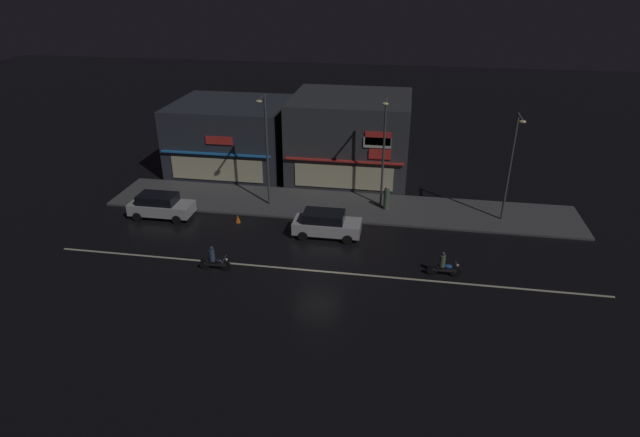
{
  "coord_description": "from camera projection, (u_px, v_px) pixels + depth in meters",
  "views": [
    {
      "loc": [
        4.3,
        -25.14,
        15.69
      ],
      "look_at": [
        -0.55,
        4.02,
        1.38
      ],
      "focal_mm": 29.34,
      "sensor_mm": 36.0,
      "label": 1
    }
  ],
  "objects": [
    {
      "name": "lane_divider_stripe",
      "position": [
        318.0,
        271.0,
        29.79
      ],
      "size": [
        31.72,
        0.16,
        0.01
      ],
      "primitive_type": "cube",
      "color": "beige",
      "rests_on": "ground"
    },
    {
      "name": "storefront_left_block",
      "position": [
        232.0,
        136.0,
        43.9
      ],
      "size": [
        9.25,
        8.27,
        5.62
      ],
      "color": "#2D333D",
      "rests_on": "ground"
    },
    {
      "name": "parked_car_trailing",
      "position": [
        161.0,
        205.0,
        35.86
      ],
      "size": [
        4.3,
        1.98,
        1.67
      ],
      "color": "silver",
      "rests_on": "ground"
    },
    {
      "name": "parked_car_near_kerb",
      "position": [
        326.0,
        224.0,
        33.32
      ],
      "size": [
        4.3,
        1.98,
        1.67
      ],
      "color": "silver",
      "rests_on": "ground"
    },
    {
      "name": "motorcycle_following",
      "position": [
        214.0,
        260.0,
        29.64
      ],
      "size": [
        1.9,
        0.6,
        1.52
      ],
      "rotation": [
        0.0,
        0.0,
        3.07
      ],
      "color": "black",
      "rests_on": "ground"
    },
    {
      "name": "motorcycle_lead",
      "position": [
        444.0,
        266.0,
        29.09
      ],
      "size": [
        1.9,
        0.6,
        1.52
      ],
      "rotation": [
        0.0,
        0.0,
        -0.14
      ],
      "color": "black",
      "rests_on": "ground"
    },
    {
      "name": "sidewalk_far",
      "position": [
        339.0,
        206.0,
        37.75
      ],
      "size": [
        33.39,
        5.1,
        0.14
      ],
      "primitive_type": "cube",
      "color": "#4C4C4F",
      "rests_on": "ground"
    },
    {
      "name": "ground_plane",
      "position": [
        318.0,
        271.0,
        29.79
      ],
      "size": [
        140.0,
        140.0,
        0.0
      ],
      "primitive_type": "plane",
      "color": "black"
    },
    {
      "name": "streetlamp_east",
      "position": [
        512.0,
        160.0,
        33.56
      ],
      "size": [
        0.44,
        1.64,
        7.32
      ],
      "color": "#47494C",
      "rests_on": "sidewalk_far"
    },
    {
      "name": "streetlamp_west",
      "position": [
        266.0,
        143.0,
        35.71
      ],
      "size": [
        0.44,
        1.64,
        7.95
      ],
      "color": "#47494C",
      "rests_on": "sidewalk_far"
    },
    {
      "name": "streetlamp_mid",
      "position": [
        384.0,
        145.0,
        35.57
      ],
      "size": [
        0.44,
        1.64,
        7.84
      ],
      "color": "#47494C",
      "rests_on": "sidewalk_far"
    },
    {
      "name": "storefront_center_block",
      "position": [
        351.0,
        136.0,
        42.42
      ],
      "size": [
        9.35,
        8.69,
        6.45
      ],
      "color": "#383A3F",
      "rests_on": "ground"
    },
    {
      "name": "traffic_cone",
      "position": [
        238.0,
        219.0,
        35.34
      ],
      "size": [
        0.36,
        0.36,
        0.55
      ],
      "primitive_type": "cone",
      "color": "orange",
      "rests_on": "ground"
    },
    {
      "name": "pedestrian_on_sidewalk",
      "position": [
        387.0,
        199.0,
        36.74
      ],
      "size": [
        0.41,
        0.41,
        1.73
      ],
      "rotation": [
        0.0,
        0.0,
        1.78
      ],
      "color": "#4C664C",
      "rests_on": "sidewalk_far"
    }
  ]
}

